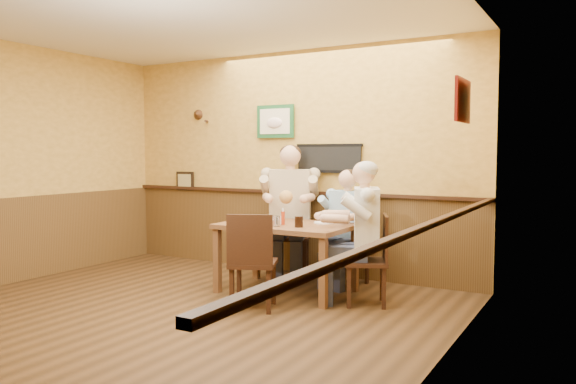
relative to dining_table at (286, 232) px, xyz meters
name	(u,v)px	position (x,y,z in m)	size (l,w,h in m)	color
room	(176,134)	(-0.38, -1.33, 1.03)	(5.02, 5.03, 2.81)	#34210F
dining_table	(286,232)	(0.00, 0.00, 0.00)	(1.40, 0.90, 0.75)	brown
chair_back_left	(290,235)	(-0.36, 0.73, -0.15)	(0.47, 0.47, 1.01)	#351D11
chair_back_right	(348,249)	(0.45, 0.66, -0.24)	(0.39, 0.39, 0.84)	#351D11
chair_right_end	(366,260)	(0.94, -0.03, -0.21)	(0.42, 0.42, 0.90)	#351D11
chair_near_side	(253,261)	(0.05, -0.73, -0.19)	(0.44, 0.44, 0.94)	#351D11
diner_tan_shirt	(290,217)	(-0.36, 0.73, 0.07)	(0.67, 0.67, 1.45)	#D0B78F
diner_blue_polo	(349,233)	(0.45, 0.66, -0.06)	(0.55, 0.55, 1.19)	#88AECC
diner_white_elder	(366,240)	(0.94, -0.03, -0.01)	(0.59, 0.59, 1.29)	silver
water_glass_left	(247,220)	(-0.29, -0.33, 0.15)	(0.07, 0.07, 0.11)	white
water_glass_mid	(277,221)	(0.02, -0.24, 0.15)	(0.07, 0.07, 0.11)	silver
cola_tumbler	(299,222)	(0.25, -0.18, 0.15)	(0.09, 0.09, 0.11)	black
hot_sauce_bottle	(283,217)	(0.01, -0.09, 0.17)	(0.04, 0.04, 0.16)	#BF3614
salt_shaker	(281,220)	(-0.03, -0.06, 0.14)	(0.04, 0.04, 0.09)	silver
pepper_shaker	(275,220)	(-0.09, -0.09, 0.14)	(0.04, 0.04, 0.09)	black
plate_far_left	(267,219)	(-0.40, 0.24, 0.10)	(0.25, 0.25, 0.02)	silver
plate_far_right	(324,223)	(0.34, 0.24, 0.10)	(0.22, 0.22, 0.01)	white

